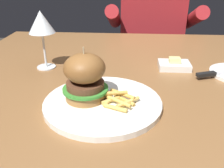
# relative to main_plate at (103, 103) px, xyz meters

# --- Properties ---
(dining_table) EXTENTS (1.21, 0.94, 0.74)m
(dining_table) POSITION_rel_main_plate_xyz_m (0.09, 0.23, -0.09)
(dining_table) COLOR brown
(dining_table) RESTS_ON ground
(main_plate) EXTENTS (0.28, 0.28, 0.01)m
(main_plate) POSITION_rel_main_plate_xyz_m (0.00, 0.00, 0.00)
(main_plate) COLOR white
(main_plate) RESTS_ON dining_table
(burger_sandwich) EXTENTS (0.11, 0.11, 0.13)m
(burger_sandwich) POSITION_rel_main_plate_xyz_m (-0.04, 0.01, 0.06)
(burger_sandwich) COLOR #9E6B38
(burger_sandwich) RESTS_ON main_plate
(fries_pile) EXTENTS (0.10, 0.09, 0.03)m
(fries_pile) POSITION_rel_main_plate_xyz_m (0.04, -0.01, 0.02)
(fries_pile) COLOR #EABC5B
(fries_pile) RESTS_ON main_plate
(wine_glass) EXTENTS (0.08, 0.08, 0.18)m
(wine_glass) POSITION_rel_main_plate_xyz_m (-0.21, 0.23, 0.14)
(wine_glass) COLOR silver
(wine_glass) RESTS_ON dining_table
(table_knife) EXTENTS (0.21, 0.09, 0.01)m
(table_knife) POSITION_rel_main_plate_xyz_m (0.34, 0.20, 0.01)
(table_knife) COLOR silver
(table_knife) RESTS_ON bread_plate
(butter_dish) EXTENTS (0.10, 0.07, 0.04)m
(butter_dish) POSITION_rel_main_plate_xyz_m (0.21, 0.25, 0.00)
(butter_dish) COLOR white
(butter_dish) RESTS_ON dining_table
(diner_person) EXTENTS (0.51, 0.36, 1.18)m
(diner_person) POSITION_rel_main_plate_xyz_m (0.19, 0.98, -0.18)
(diner_person) COLOR #282833
(diner_person) RESTS_ON ground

